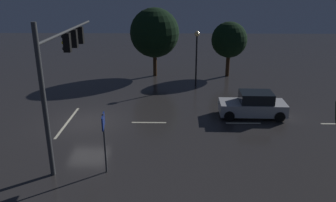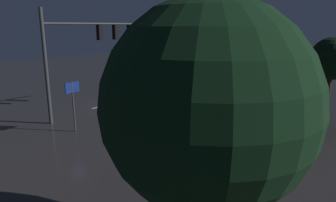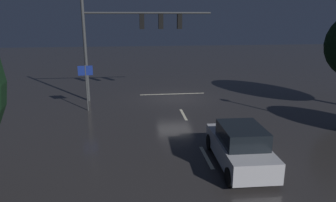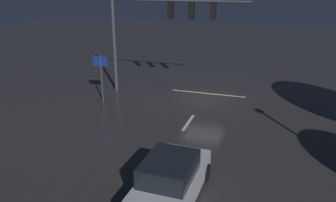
# 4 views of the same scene
# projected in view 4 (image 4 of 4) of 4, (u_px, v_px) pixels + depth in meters

# --- Properties ---
(ground_plane) EXTENTS (80.00, 80.00, 0.00)m
(ground_plane) POSITION_uv_depth(u_px,v_px,m) (204.00, 99.00, 21.93)
(ground_plane) COLOR #2D2B2B
(traffic_signal_assembly) EXTENTS (8.81, 0.47, 6.96)m
(traffic_signal_assembly) POSITION_uv_depth(u_px,v_px,m) (159.00, 20.00, 21.21)
(traffic_signal_assembly) COLOR #383A3D
(traffic_signal_assembly) RESTS_ON ground_plane
(lane_dash_far) EXTENTS (0.16, 2.20, 0.01)m
(lane_dash_far) POSITION_uv_depth(u_px,v_px,m) (188.00, 123.00, 18.35)
(lane_dash_far) COLOR beige
(lane_dash_far) RESTS_ON ground_plane
(lane_dash_mid) EXTENTS (0.16, 2.20, 0.01)m
(lane_dash_mid) POSITION_uv_depth(u_px,v_px,m) (148.00, 182.00, 12.97)
(lane_dash_mid) COLOR beige
(lane_dash_mid) RESTS_ON ground_plane
(stop_bar) EXTENTS (5.00, 0.16, 0.01)m
(stop_bar) POSITION_uv_depth(u_px,v_px,m) (208.00, 93.00, 23.02)
(stop_bar) COLOR beige
(stop_bar) RESTS_ON ground_plane
(car_approaching) EXTENTS (2.00, 4.41, 1.70)m
(car_approaching) POSITION_uv_depth(u_px,v_px,m) (171.00, 181.00, 11.64)
(car_approaching) COLOR #B7B7BC
(car_approaching) RESTS_ON ground_plane
(route_sign) EXTENTS (0.90, 0.16, 2.94)m
(route_sign) POSITION_uv_depth(u_px,v_px,m) (101.00, 69.00, 20.78)
(route_sign) COLOR #383A3D
(route_sign) RESTS_ON ground_plane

